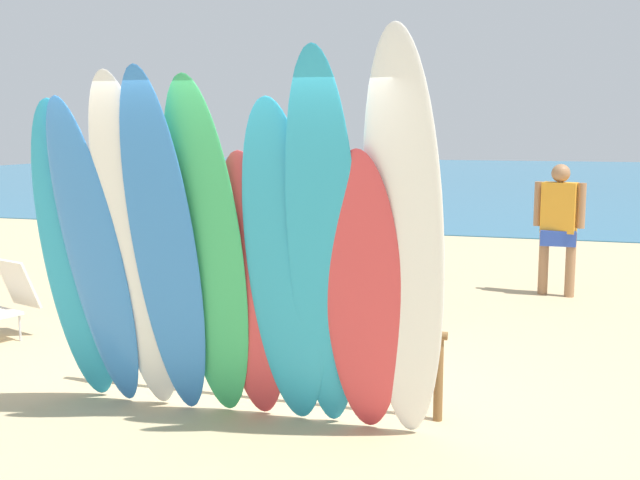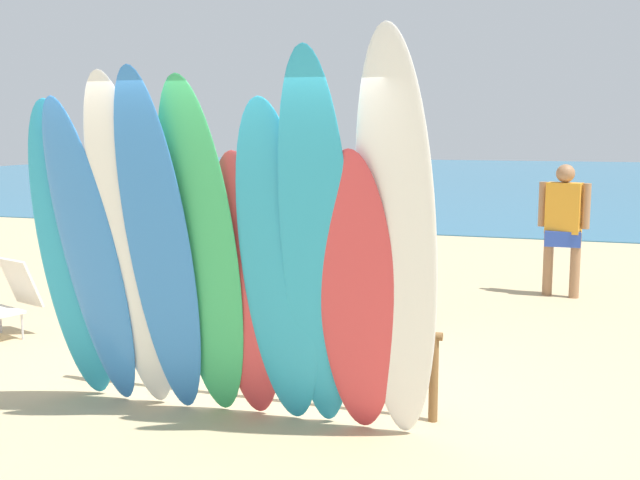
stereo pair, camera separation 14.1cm
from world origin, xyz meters
The scene contains 18 objects.
ground centered at (0.00, 14.00, 0.00)m, with size 60.00×60.00×0.00m, color tan.
ocean_water centered at (0.00, 30.25, 0.01)m, with size 60.00×40.00×0.02m, color teal.
surfboard_rack centered at (0.00, 0.00, 0.54)m, with size 3.04×0.07×0.69m.
surfboard_teal_0 centered at (-1.27, -0.54, 1.21)m, with size 0.56×0.08×2.48m, color #289EC6.
surfboard_blue_1 centered at (-1.04, -0.64, 1.21)m, with size 0.50×0.08×2.50m, color #337AD1.
surfboard_white_2 centered at (-0.69, -0.64, 1.29)m, with size 0.53×0.06×2.69m, color white.
surfboard_blue_3 centered at (-0.43, -0.69, 1.31)m, with size 0.49×0.06×2.71m, color #337AD1.
surfboard_green_4 centered at (-0.14, -0.59, 1.28)m, with size 0.55×0.06×2.63m, color #38B266.
surfboard_red_5 centered at (0.15, -0.47, 1.03)m, with size 0.52×0.07×2.09m, color #D13D42.
surfboard_teal_6 centered at (0.44, -0.57, 1.20)m, with size 0.58×0.08×2.47m, color #289EC6.
surfboard_teal_7 centered at (0.74, -0.63, 1.36)m, with size 0.50×0.06×2.82m, color #289EC6.
surfboard_red_8 centered at (1.00, -0.54, 1.04)m, with size 0.55×0.08×2.12m, color #D13D42.
surfboard_white_9 centered at (1.29, -0.59, 1.42)m, with size 0.55×0.08×2.89m, color white.
beachgoer_photographing centered at (0.56, 2.32, 0.89)m, with size 0.55×0.33×1.55m.
beachgoer_strolling centered at (2.33, 4.89, 1.00)m, with size 0.65×0.32×1.74m.
beachgoer_near_rack centered at (-0.65, 2.44, 0.97)m, with size 0.63×0.27×1.68m.
beach_chair_red centered at (-2.93, 2.76, 0.43)m, with size 0.67×0.82×0.81m.
beach_chair_blue centered at (-3.22, 1.00, 0.43)m, with size 0.70×0.80×0.83m.
Camera 2 is at (2.34, -5.53, 2.18)m, focal length 43.06 mm.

